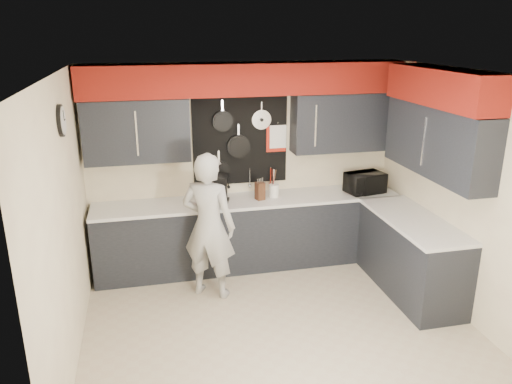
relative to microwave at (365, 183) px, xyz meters
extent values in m
plane|color=#BAAC90|center=(-1.54, -1.36, -1.05)|extent=(4.00, 4.00, 0.00)
cube|color=#FAEEC1|center=(-1.54, 0.38, 0.25)|extent=(4.00, 0.01, 2.60)
cube|color=black|center=(-2.87, 0.23, 0.77)|extent=(1.24, 0.32, 0.75)
cube|color=black|center=(-0.26, 0.23, 0.77)|extent=(1.34, 0.32, 0.75)
cube|color=maroon|center=(-1.54, 0.21, 1.35)|extent=(3.94, 0.36, 0.38)
cube|color=black|center=(-1.59, 0.37, 0.57)|extent=(1.22, 0.03, 1.15)
cylinder|color=black|center=(-1.82, 0.33, 0.83)|extent=(0.26, 0.04, 0.26)
cylinder|color=black|center=(-1.62, 0.33, 0.50)|extent=(0.30, 0.04, 0.30)
cylinder|color=black|center=(-1.88, 0.33, 0.19)|extent=(0.27, 0.04, 0.27)
cylinder|color=silver|center=(-1.32, 0.34, 0.83)|extent=(0.25, 0.02, 0.25)
cube|color=#B81E0E|center=(-1.12, 0.35, 0.57)|extent=(0.26, 0.01, 0.34)
cube|color=white|center=(-1.10, 0.34, 0.60)|extent=(0.22, 0.01, 0.30)
cylinder|color=silver|center=(-2.04, 0.35, 0.08)|extent=(0.01, 0.01, 0.20)
cylinder|color=silver|center=(-1.76, 0.35, 0.08)|extent=(0.01, 0.01, 0.20)
cylinder|color=silver|center=(-1.47, 0.35, 0.08)|extent=(0.01, 0.01, 0.20)
cylinder|color=silver|center=(-1.19, 0.35, 0.08)|extent=(0.01, 0.01, 0.20)
cube|color=#FAEEC1|center=(0.46, -1.36, 0.25)|extent=(0.01, 3.50, 2.60)
cube|color=black|center=(0.30, -1.06, 0.77)|extent=(0.32, 1.70, 0.75)
cube|color=maroon|center=(0.28, -1.06, 1.35)|extent=(0.36, 1.70, 0.38)
cube|color=#FAEEC1|center=(-3.53, -1.36, 0.25)|extent=(0.01, 3.50, 2.60)
cylinder|color=black|center=(-3.52, -0.96, 1.13)|extent=(0.04, 0.30, 0.30)
cylinder|color=white|center=(-3.50, -0.96, 1.13)|extent=(0.01, 0.26, 0.26)
cube|color=black|center=(-1.54, 0.09, -0.61)|extent=(3.90, 0.60, 0.88)
cube|color=white|center=(-1.54, 0.07, -0.15)|extent=(3.90, 0.63, 0.04)
cube|color=black|center=(0.16, -1.01, -0.61)|extent=(0.60, 1.60, 0.88)
cube|color=white|center=(0.15, -1.01, -0.15)|extent=(0.63, 1.60, 0.04)
cube|color=black|center=(-1.54, -0.17, -1.00)|extent=(3.90, 0.06, 0.10)
imported|color=black|center=(0.00, 0.00, 0.00)|extent=(0.54, 0.41, 0.27)
cube|color=#3D1C13|center=(-1.41, 0.03, -0.02)|extent=(0.13, 0.13, 0.22)
cylinder|color=white|center=(-1.21, 0.10, -0.05)|extent=(0.13, 0.13, 0.16)
cube|color=black|center=(-1.91, 0.03, -0.12)|extent=(0.25, 0.28, 0.03)
cube|color=black|center=(-1.91, 0.11, 0.05)|extent=(0.20, 0.12, 0.32)
cube|color=black|center=(-1.91, 0.03, 0.18)|extent=(0.25, 0.28, 0.06)
cylinder|color=black|center=(-1.91, 0.00, -0.03)|extent=(0.12, 0.12, 0.15)
imported|color=#9E9F9D|center=(-2.14, -0.56, -0.20)|extent=(0.75, 0.66, 1.71)
camera|label=1|loc=(-2.79, -5.78, 1.93)|focal=35.00mm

